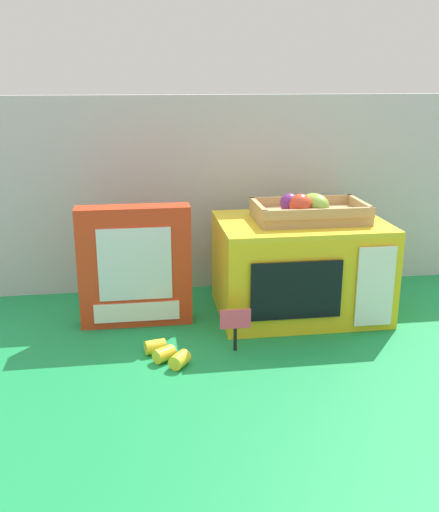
# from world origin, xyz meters

# --- Properties ---
(ground_plane) EXTENTS (1.70, 1.70, 0.00)m
(ground_plane) POSITION_xyz_m (0.00, 0.00, 0.00)
(ground_plane) COLOR #198C47
(ground_plane) RESTS_ON ground
(display_back_panel) EXTENTS (1.61, 0.03, 0.55)m
(display_back_panel) POSITION_xyz_m (0.00, 0.24, 0.28)
(display_back_panel) COLOR #B7BABF
(display_back_panel) RESTS_ON ground
(toy_microwave) EXTENTS (0.42, 0.30, 0.25)m
(toy_microwave) POSITION_xyz_m (0.17, -0.00, 0.12)
(toy_microwave) COLOR yellow
(toy_microwave) RESTS_ON ground
(food_groups_crate) EXTENTS (0.28, 0.17, 0.08)m
(food_groups_crate) POSITION_xyz_m (0.18, -0.01, 0.27)
(food_groups_crate) COLOR tan
(food_groups_crate) RESTS_ON toy_microwave
(cookie_set_box) EXTENTS (0.28, 0.07, 0.30)m
(cookie_set_box) POSITION_xyz_m (-0.26, -0.01, 0.15)
(cookie_set_box) COLOR red
(cookie_set_box) RESTS_ON ground
(price_sign) EXTENTS (0.07, 0.01, 0.10)m
(price_sign) POSITION_xyz_m (-0.04, -0.21, 0.07)
(price_sign) COLOR black
(price_sign) RESTS_ON ground
(loose_toy_banana) EXTENTS (0.10, 0.12, 0.03)m
(loose_toy_banana) POSITION_xyz_m (-0.20, -0.23, 0.02)
(loose_toy_banana) COLOR yellow
(loose_toy_banana) RESTS_ON ground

